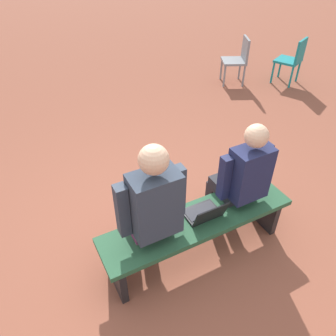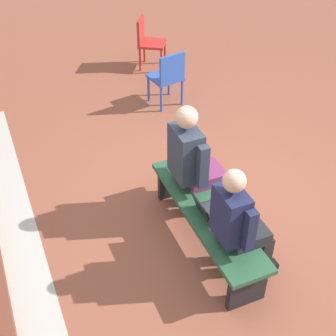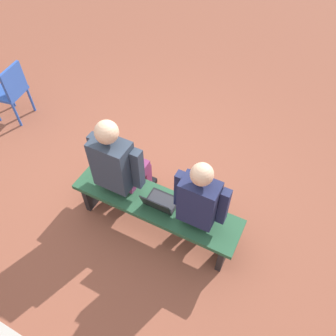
{
  "view_description": "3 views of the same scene",
  "coord_description": "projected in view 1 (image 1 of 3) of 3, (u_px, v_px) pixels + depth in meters",
  "views": [
    {
      "loc": [
        0.86,
        1.91,
        2.58
      ],
      "look_at": [
        -0.11,
        0.07,
        0.96
      ],
      "focal_mm": 35.0,
      "sensor_mm": 36.0,
      "label": 1
    },
    {
      "loc": [
        -3.21,
        1.91,
        3.58
      ],
      "look_at": [
        0.14,
        0.48,
        0.71
      ],
      "focal_mm": 50.0,
      "sensor_mm": 36.0,
      "label": 2
    },
    {
      "loc": [
        -1.3,
        1.91,
        3.2
      ],
      "look_at": [
        -0.27,
        -0.11,
        0.59
      ],
      "focal_mm": 35.0,
      "sensor_mm": 36.0,
      "label": 3
    }
  ],
  "objects": [
    {
      "name": "ground_plane",
      "position": [
        155.0,
        244.0,
        3.24
      ],
      "size": [
        60.0,
        60.0,
        0.0
      ],
      "primitive_type": "plane",
      "color": "brown"
    },
    {
      "name": "person_student",
      "position": [
        240.0,
        177.0,
        2.96
      ],
      "size": [
        0.51,
        0.64,
        1.29
      ],
      "color": "#232328",
      "rests_on": "ground"
    },
    {
      "name": "plastic_chair_mid_courtyard",
      "position": [
        293.0,
        58.0,
        6.02
      ],
      "size": [
        0.56,
        0.56,
        0.84
      ],
      "color": "teal",
      "rests_on": "ground"
    },
    {
      "name": "person_adult",
      "position": [
        149.0,
        207.0,
        2.61
      ],
      "size": [
        0.56,
        0.71,
        1.38
      ],
      "color": "#7F2D5B",
      "rests_on": "ground"
    },
    {
      "name": "laptop",
      "position": [
        205.0,
        213.0,
        2.87
      ],
      "size": [
        0.32,
        0.29,
        0.21
      ],
      "color": "black",
      "rests_on": "bench"
    },
    {
      "name": "plastic_chair_by_pillar",
      "position": [
        238.0,
        58.0,
        6.04
      ],
      "size": [
        0.56,
        0.56,
        0.84
      ],
      "color": "gray",
      "rests_on": "ground"
    },
    {
      "name": "bench",
      "position": [
        198.0,
        226.0,
        2.95
      ],
      "size": [
        1.8,
        0.44,
        0.45
      ],
      "color": "#285638",
      "rests_on": "ground"
    }
  ]
}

